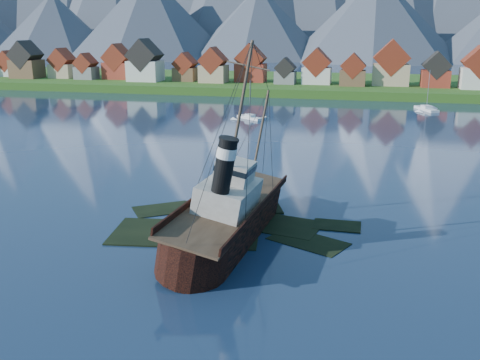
# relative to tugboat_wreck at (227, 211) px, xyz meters

# --- Properties ---
(ground) EXTENTS (1400.00, 1400.00, 0.00)m
(ground) POSITION_rel_tugboat_wreck_xyz_m (-2.11, 1.14, -3.13)
(ground) COLOR #16263E
(ground) RESTS_ON ground
(shoal) EXTENTS (31.71, 21.24, 1.14)m
(shoal) POSITION_rel_tugboat_wreck_xyz_m (-0.34, 3.29, -3.47)
(shoal) COLOR black
(shoal) RESTS_ON ground
(shore_bank) EXTENTS (600.00, 80.00, 3.20)m
(shore_bank) POSITION_rel_tugboat_wreck_xyz_m (-2.11, 171.14, -3.13)
(shore_bank) COLOR #224313
(shore_bank) RESTS_ON ground
(seawall) EXTENTS (600.00, 2.50, 2.00)m
(seawall) POSITION_rel_tugboat_wreck_xyz_m (-2.11, 133.14, -3.13)
(seawall) COLOR #3F3D38
(seawall) RESTS_ON ground
(town) EXTENTS (250.96, 16.69, 17.30)m
(town) POSITION_rel_tugboat_wreck_xyz_m (-35.23, 153.33, 5.86)
(town) COLOR maroon
(town) RESTS_ON ground
(tugboat_wreck) EXTENTS (7.30, 31.47, 24.93)m
(tugboat_wreck) POSITION_rel_tugboat_wreck_xyz_m (0.00, 0.00, 0.00)
(tugboat_wreck) COLOR black
(tugboat_wreck) RESTS_ON ground
(sailboat_c) EXTENTS (8.26, 6.84, 11.15)m
(sailboat_c) POSITION_rel_tugboat_wreck_xyz_m (-15.59, 84.52, -2.88)
(sailboat_c) COLOR silver
(sailboat_c) RESTS_ON ground
(sailboat_e) EXTENTS (6.65, 11.16, 12.69)m
(sailboat_e) POSITION_rel_tugboat_wreck_xyz_m (33.59, 112.57, -2.85)
(sailboat_e) COLOR silver
(sailboat_e) RESTS_ON ground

